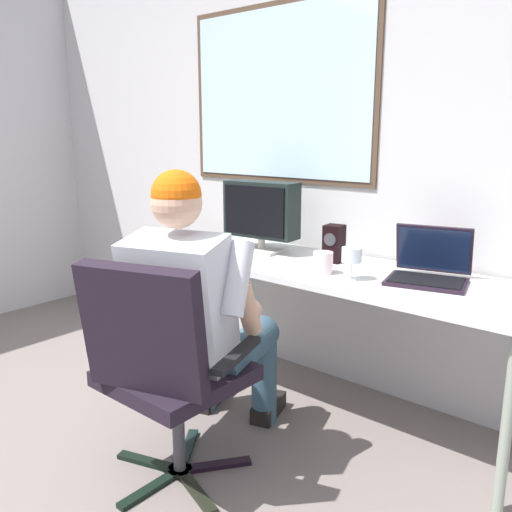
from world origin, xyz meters
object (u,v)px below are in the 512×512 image
(laptop, at_px, (430,266))
(desk_speaker, at_px, (334,243))
(crt_monitor, at_px, (261,211))
(coffee_mug, at_px, (323,263))
(desk, at_px, (334,279))
(wine_glass, at_px, (352,256))
(office_chair, at_px, (162,362))
(person_seated, at_px, (198,313))

(laptop, bearing_deg, desk_speaker, 177.52)
(crt_monitor, distance_m, desk_speaker, 0.44)
(desk_speaker, relative_size, coffee_mug, 1.84)
(desk, relative_size, crt_monitor, 4.49)
(crt_monitor, relative_size, wine_glass, 2.94)
(office_chair, height_order, laptop, laptop)
(desk_speaker, bearing_deg, person_seated, -102.24)
(crt_monitor, distance_m, wine_glass, 0.69)
(person_seated, bearing_deg, desk, 70.91)
(wine_glass, bearing_deg, office_chair, -112.65)
(wine_glass, bearing_deg, person_seated, -127.09)
(office_chair, bearing_deg, wine_glass, 67.35)
(coffee_mug, bearing_deg, wine_glass, -3.80)
(desk, distance_m, crt_monitor, 0.56)
(desk, xyz_separation_m, coffee_mug, (0.02, -0.13, 0.11))
(desk_speaker, bearing_deg, wine_glass, -44.89)
(desk, relative_size, person_seated, 1.53)
(office_chair, bearing_deg, coffee_mug, 77.43)
(desk, height_order, person_seated, person_seated)
(crt_monitor, height_order, desk_speaker, crt_monitor)
(wine_glass, bearing_deg, crt_monitor, 164.16)
(laptop, distance_m, coffee_mug, 0.46)
(desk, height_order, laptop, laptop)
(wine_glass, height_order, desk_speaker, desk_speaker)
(office_chair, height_order, person_seated, person_seated)
(crt_monitor, bearing_deg, desk_speaker, 6.34)
(laptop, height_order, coffee_mug, laptop)
(person_seated, bearing_deg, crt_monitor, 109.79)
(desk, bearing_deg, wine_glass, -38.99)
(desk_speaker, bearing_deg, crt_monitor, -173.66)
(person_seated, bearing_deg, wine_glass, 52.91)
(office_chair, xyz_separation_m, wine_glass, (0.33, 0.79, 0.31))
(office_chair, height_order, desk_speaker, office_chair)
(crt_monitor, bearing_deg, wine_glass, -15.84)
(person_seated, distance_m, wine_glass, 0.70)
(laptop, bearing_deg, office_chair, -120.49)
(laptop, distance_m, desk_speaker, 0.50)
(desk, xyz_separation_m, laptop, (0.43, 0.08, 0.12))
(person_seated, bearing_deg, office_chair, -74.27)
(desk, xyz_separation_m, desk_speaker, (-0.07, 0.10, 0.15))
(desk_speaker, xyz_separation_m, coffee_mug, (0.08, -0.22, -0.04))
(office_chair, distance_m, desk_speaker, 1.07)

